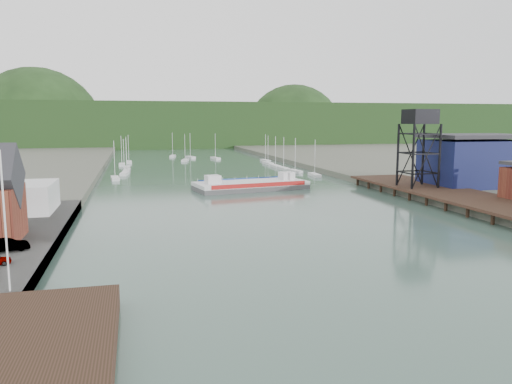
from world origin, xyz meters
name	(u,v)px	position (x,y,z in m)	size (l,w,h in m)	color
ground	(421,318)	(0.00, 0.00, 0.00)	(600.00, 600.00, 0.00)	#324E47
west_stage	(40,345)	(-29.00, 0.00, 0.90)	(10.00, 18.00, 1.80)	black
east_pier	(465,197)	(37.00, 45.00, 1.90)	(14.00, 70.00, 2.45)	black
flagpole	(5,222)	(-33.00, 10.00, 7.60)	(0.16, 0.16, 12.00)	silver
lift_tower	(420,122)	(35.00, 58.00, 15.65)	(6.50, 6.50, 16.00)	black
blue_shed	(474,161)	(50.00, 60.00, 7.06)	(20.50, 14.50, 11.30)	#0C0F38
marina_sailboats	(201,165)	(0.08, 138.46, 0.35)	(57.71, 92.65, 0.90)	silver
distant_hills	(162,128)	(-3.98, 301.35, 10.38)	(500.00, 120.00, 80.00)	black
chain_ferry	(251,185)	(3.70, 77.02, 1.06)	(27.02, 14.38, 3.70)	#4C4C4F
car_west_b	(8,245)	(-36.22, 24.00, 2.32)	(1.52, 4.37, 1.44)	#999999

